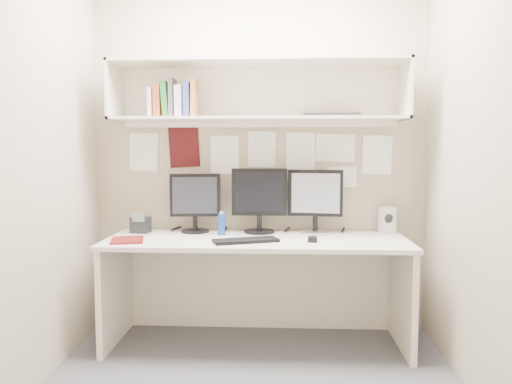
{
  "coord_description": "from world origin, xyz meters",
  "views": [
    {
      "loc": [
        0.16,
        -2.64,
        1.33
      ],
      "look_at": [
        0.01,
        0.35,
        1.07
      ],
      "focal_mm": 35.0,
      "sensor_mm": 36.0,
      "label": 1
    }
  ],
  "objects_px": {
    "maroon_notebook": "(127,240)",
    "desk_phone": "(141,225)",
    "speaker": "(387,220)",
    "desk": "(257,291)",
    "monitor_right": "(315,199)",
    "monitor_left": "(195,200)",
    "keyboard": "(246,241)",
    "monitor_center": "(259,198)"
  },
  "relations": [
    {
      "from": "maroon_notebook",
      "to": "desk_phone",
      "type": "height_order",
      "value": "desk_phone"
    },
    {
      "from": "speaker",
      "to": "maroon_notebook",
      "type": "bearing_deg",
      "value": 175.74
    },
    {
      "from": "desk",
      "to": "monitor_right",
      "type": "bearing_deg",
      "value": 28.61
    },
    {
      "from": "monitor_left",
      "to": "desk_phone",
      "type": "height_order",
      "value": "monitor_left"
    },
    {
      "from": "monitor_left",
      "to": "speaker",
      "type": "xyz_separation_m",
      "value": [
        1.36,
        0.03,
        -0.14
      ]
    },
    {
      "from": "monitor_right",
      "to": "maroon_notebook",
      "type": "bearing_deg",
      "value": -155.14
    },
    {
      "from": "keyboard",
      "to": "maroon_notebook",
      "type": "distance_m",
      "value": 0.77
    },
    {
      "from": "monitor_right",
      "to": "keyboard",
      "type": "distance_m",
      "value": 0.64
    },
    {
      "from": "monitor_left",
      "to": "keyboard",
      "type": "relative_size",
      "value": 1.01
    },
    {
      "from": "maroon_notebook",
      "to": "speaker",
      "type": "bearing_deg",
      "value": -0.99
    },
    {
      "from": "monitor_left",
      "to": "monitor_center",
      "type": "distance_m",
      "value": 0.46
    },
    {
      "from": "desk",
      "to": "keyboard",
      "type": "bearing_deg",
      "value": -112.75
    },
    {
      "from": "speaker",
      "to": "monitor_center",
      "type": "bearing_deg",
      "value": 164.72
    },
    {
      "from": "desk",
      "to": "speaker",
      "type": "bearing_deg",
      "value": 15.35
    },
    {
      "from": "monitor_center",
      "to": "maroon_notebook",
      "type": "distance_m",
      "value": 0.95
    },
    {
      "from": "desk",
      "to": "monitor_left",
      "type": "xyz_separation_m",
      "value": [
        -0.45,
        0.22,
        0.59
      ]
    },
    {
      "from": "desk",
      "to": "monitor_right",
      "type": "height_order",
      "value": "monitor_right"
    },
    {
      "from": "monitor_right",
      "to": "desk_phone",
      "type": "distance_m",
      "value": 1.25
    },
    {
      "from": "monitor_right",
      "to": "maroon_notebook",
      "type": "relative_size",
      "value": 1.82
    },
    {
      "from": "monitor_center",
      "to": "monitor_right",
      "type": "relative_size",
      "value": 1.02
    },
    {
      "from": "monitor_left",
      "to": "monitor_right",
      "type": "height_order",
      "value": "monitor_right"
    },
    {
      "from": "speaker",
      "to": "maroon_notebook",
      "type": "relative_size",
      "value": 0.75
    },
    {
      "from": "monitor_center",
      "to": "speaker",
      "type": "bearing_deg",
      "value": 1.19
    },
    {
      "from": "speaker",
      "to": "maroon_notebook",
      "type": "distance_m",
      "value": 1.79
    },
    {
      "from": "desk",
      "to": "desk_phone",
      "type": "height_order",
      "value": "desk_phone"
    },
    {
      "from": "maroon_notebook",
      "to": "desk_phone",
      "type": "bearing_deg",
      "value": 76.66
    },
    {
      "from": "keyboard",
      "to": "desk",
      "type": "bearing_deg",
      "value": 47.15
    },
    {
      "from": "monitor_left",
      "to": "desk",
      "type": "bearing_deg",
      "value": -31.5
    },
    {
      "from": "monitor_right",
      "to": "keyboard",
      "type": "height_order",
      "value": "monitor_right"
    },
    {
      "from": "keyboard",
      "to": "maroon_notebook",
      "type": "xyz_separation_m",
      "value": [
        -0.77,
        -0.0,
        -0.0
      ]
    },
    {
      "from": "monitor_center",
      "to": "desk",
      "type": "bearing_deg",
      "value": -92.77
    },
    {
      "from": "monitor_center",
      "to": "speaker",
      "type": "relative_size",
      "value": 2.49
    },
    {
      "from": "keyboard",
      "to": "speaker",
      "type": "relative_size",
      "value": 2.26
    },
    {
      "from": "monitor_left",
      "to": "keyboard",
      "type": "bearing_deg",
      "value": -49.13
    },
    {
      "from": "monitor_center",
      "to": "desk_phone",
      "type": "height_order",
      "value": "monitor_center"
    },
    {
      "from": "monitor_right",
      "to": "monitor_left",
      "type": "bearing_deg",
      "value": -171.9
    },
    {
      "from": "keyboard",
      "to": "monitor_center",
      "type": "bearing_deg",
      "value": 59.09
    },
    {
      "from": "monitor_center",
      "to": "keyboard",
      "type": "xyz_separation_m",
      "value": [
        -0.07,
        -0.37,
        -0.24
      ]
    },
    {
      "from": "monitor_left",
      "to": "desk_phone",
      "type": "xyz_separation_m",
      "value": [
        -0.38,
        -0.05,
        -0.17
      ]
    },
    {
      "from": "monitor_center",
      "to": "desk_phone",
      "type": "distance_m",
      "value": 0.87
    },
    {
      "from": "speaker",
      "to": "maroon_notebook",
      "type": "height_order",
      "value": "speaker"
    },
    {
      "from": "desk",
      "to": "monitor_center",
      "type": "xyz_separation_m",
      "value": [
        0.01,
        0.22,
        0.61
      ]
    }
  ]
}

